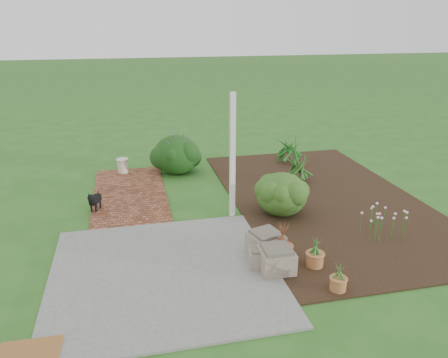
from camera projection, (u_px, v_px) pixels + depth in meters
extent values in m
plane|color=#29611E|center=(219.00, 219.00, 8.71)|extent=(80.00, 80.00, 0.00)
cube|color=slate|center=(164.00, 273.00, 6.84)|extent=(3.50, 3.50, 0.04)
cube|color=#5C2F1D|center=(130.00, 193.00, 9.96)|extent=(1.60, 3.50, 0.04)
cube|color=black|center=(324.00, 199.00, 9.68)|extent=(4.00, 7.00, 0.03)
cube|color=white|center=(232.00, 157.00, 8.44)|extent=(0.10, 0.10, 2.50)
cube|color=#746656|center=(276.00, 260.00, 6.83)|extent=(0.52, 0.52, 0.34)
cube|color=#746C59|center=(261.00, 257.00, 6.99)|extent=(0.48, 0.48, 0.27)
cube|color=gray|center=(266.00, 244.00, 7.33)|extent=(0.63, 0.63, 0.34)
cube|color=brown|center=(29.00, 352.00, 5.16)|extent=(0.74, 0.49, 0.02)
cube|color=black|center=(95.00, 200.00, 8.99)|extent=(0.24, 0.34, 0.14)
cylinder|color=black|center=(91.00, 208.00, 8.94)|extent=(0.04, 0.04, 0.16)
cylinder|color=black|center=(96.00, 208.00, 8.93)|extent=(0.04, 0.04, 0.16)
cylinder|color=black|center=(96.00, 204.00, 9.15)|extent=(0.04, 0.04, 0.16)
cylinder|color=black|center=(100.00, 204.00, 9.13)|extent=(0.04, 0.04, 0.16)
sphere|color=black|center=(91.00, 198.00, 8.77)|extent=(0.13, 0.13, 0.13)
cone|color=black|center=(98.00, 192.00, 9.11)|extent=(0.08, 0.11, 0.12)
cylinder|color=beige|center=(123.00, 166.00, 11.21)|extent=(0.35, 0.35, 0.36)
ellipsoid|color=#17420E|center=(282.00, 193.00, 8.78)|extent=(1.11, 1.11, 0.88)
cylinder|color=#AE653A|center=(282.00, 253.00, 7.12)|extent=(0.39, 0.39, 0.28)
cylinder|color=#A86939|center=(315.00, 259.00, 6.98)|extent=(0.32, 0.32, 0.23)
cylinder|color=#AB693A|center=(338.00, 284.00, 6.36)|extent=(0.27, 0.27, 0.20)
ellipsoid|color=black|center=(176.00, 154.00, 11.23)|extent=(1.22, 1.22, 1.01)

